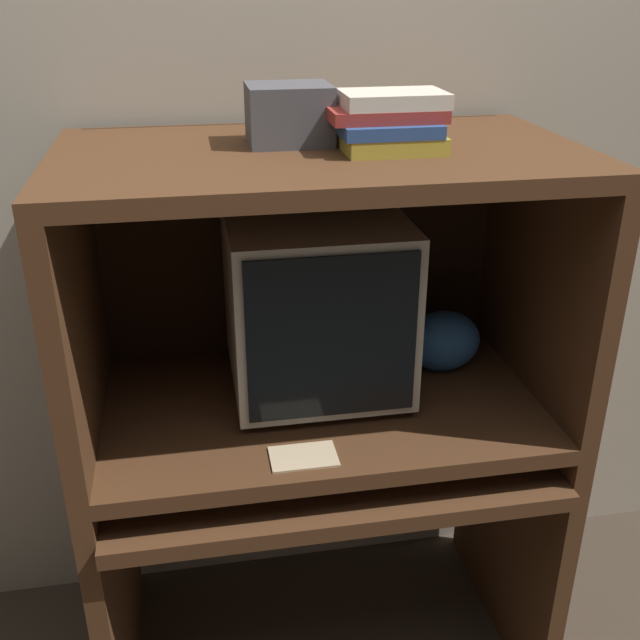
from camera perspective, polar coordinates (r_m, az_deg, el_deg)
wall_back at (r=1.82m, az=-2.03°, el=15.21°), size 6.00×0.06×2.60m
desk_base at (r=1.84m, az=0.25°, el=-15.23°), size 1.03×0.61×0.65m
desk_monitor_shelf at (r=1.69m, az=0.04°, el=-6.62°), size 1.03×0.59×0.09m
hutch_upper at (r=1.55m, az=-0.19°, el=6.73°), size 1.03×0.59×0.56m
crt_monitor at (r=1.64m, az=-0.45°, el=1.34°), size 0.38×0.39×0.40m
keyboard at (r=1.61m, az=-0.23°, el=-10.92°), size 0.43×0.15×0.03m
mouse at (r=1.68m, az=9.02°, el=-9.41°), size 0.07×0.05×0.03m
snack_bag at (r=1.79m, az=9.34°, el=-1.58°), size 0.18×0.13×0.15m
book_stack at (r=1.45m, az=5.31°, el=14.82°), size 0.22×0.15×0.11m
paper_card at (r=1.49m, az=-1.27°, el=-10.35°), size 0.13×0.09×0.00m
storage_box at (r=1.51m, az=-2.38°, el=15.39°), size 0.16×0.14×0.11m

